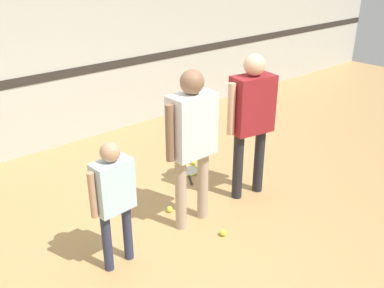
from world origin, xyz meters
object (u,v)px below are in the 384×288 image
at_px(person_student_right, 252,112).
at_px(tennis_ball_by_spare_racket, 193,162).
at_px(racket_spare_on_floor, 187,171).
at_px(tennis_ball_near_instructor, 223,233).
at_px(person_student_left, 114,192).
at_px(tennis_ball_stray_left, 170,209).
at_px(person_instructor, 192,133).

bearing_deg(person_student_right, tennis_ball_by_spare_racket, -80.06).
bearing_deg(racket_spare_on_floor, tennis_ball_near_instructor, 6.23).
bearing_deg(tennis_ball_by_spare_racket, racket_spare_on_floor, -152.12).
bearing_deg(tennis_ball_near_instructor, person_student_left, 161.75).
height_order(racket_spare_on_floor, tennis_ball_near_instructor, tennis_ball_near_instructor).
height_order(person_student_left, person_student_right, person_student_right).
height_order(person_student_right, tennis_ball_stray_left, person_student_right).
height_order(person_student_left, racket_spare_on_floor, person_student_left).
bearing_deg(racket_spare_on_floor, tennis_ball_by_spare_racket, 150.06).
xyz_separation_m(person_student_right, tennis_ball_by_spare_racket, (0.01, 0.95, -0.97)).
relative_size(person_instructor, tennis_ball_near_instructor, 24.30).
height_order(tennis_ball_by_spare_racket, tennis_ball_stray_left, same).
bearing_deg(tennis_ball_by_spare_racket, person_student_left, -150.18).
relative_size(person_instructor, tennis_ball_by_spare_racket, 24.30).
bearing_deg(person_student_left, person_instructor, 0.24).
bearing_deg(racket_spare_on_floor, person_student_left, -27.77).
bearing_deg(tennis_ball_near_instructor, person_instructor, 100.36).
relative_size(person_student_right, tennis_ball_stray_left, 24.57).
distance_m(racket_spare_on_floor, tennis_ball_near_instructor, 1.39).
xyz_separation_m(person_instructor, tennis_ball_stray_left, (-0.07, 0.29, -0.96)).
bearing_deg(person_student_right, tennis_ball_near_instructor, 37.58).
relative_size(racket_spare_on_floor, tennis_ball_stray_left, 7.89).
bearing_deg(tennis_ball_by_spare_racket, person_instructor, -131.98).
bearing_deg(person_student_right, racket_spare_on_floor, -67.69).
relative_size(racket_spare_on_floor, tennis_ball_near_instructor, 7.89).
bearing_deg(tennis_ball_stray_left, tennis_ball_near_instructor, -78.63).
relative_size(person_student_right, racket_spare_on_floor, 3.11).
bearing_deg(person_instructor, person_student_left, -176.26).
bearing_deg(tennis_ball_stray_left, tennis_ball_by_spare_racket, 35.78).
distance_m(person_instructor, tennis_ball_near_instructor, 1.04).
bearing_deg(person_instructor, tennis_ball_near_instructor, -79.61).
xyz_separation_m(racket_spare_on_floor, tennis_ball_stray_left, (-0.74, -0.57, 0.02)).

